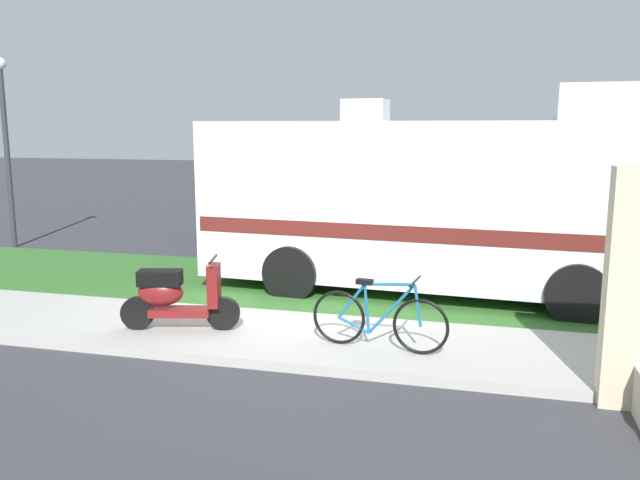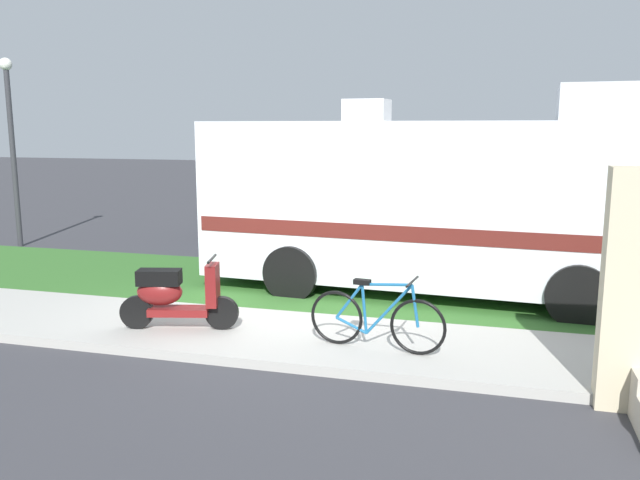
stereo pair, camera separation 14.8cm
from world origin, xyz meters
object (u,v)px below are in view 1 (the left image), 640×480
bicycle (379,319)px  street_lamp_post (5,134)px  scooter (175,296)px  motorhome_rv (437,200)px  pickup_truck_near (324,202)px

bicycle → street_lamp_post: (-9.37, 5.07, 2.09)m
scooter → motorhome_rv: bearing=45.3°
bicycle → pickup_truck_near: 8.35m
scooter → street_lamp_post: 8.55m
bicycle → motorhome_rv: bearing=82.9°
motorhome_rv → scooter: motorhome_rv is taller
motorhome_rv → bicycle: size_ratio=4.43×
pickup_truck_near → street_lamp_post: 7.48m
street_lamp_post → motorhome_rv: bearing=-10.6°
bicycle → street_lamp_post: bearing=151.6°
bicycle → pickup_truck_near: size_ratio=0.31×
motorhome_rv → bicycle: bearing=-97.1°
motorhome_rv → bicycle: 3.45m
motorhome_rv → street_lamp_post: 9.99m
bicycle → pickup_truck_near: bearing=108.6°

